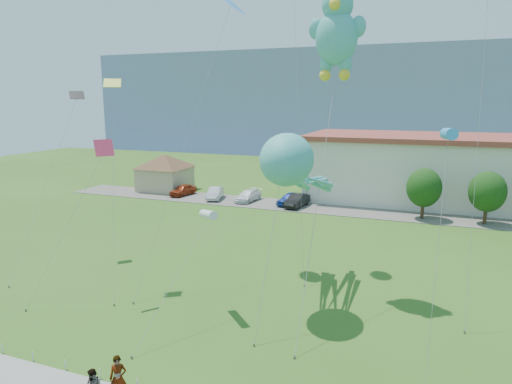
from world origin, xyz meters
TOP-DOWN VIEW (x-y plane):
  - ground at (0.00, 0.00)m, footprint 160.00×160.00m
  - parking_strip at (0.00, 35.00)m, footprint 70.00×6.00m
  - hill_ridge at (0.00, 120.00)m, footprint 160.00×50.00m
  - pavilion at (-24.00, 38.00)m, footprint 9.20×9.20m
  - tree_near at (10.00, 34.00)m, footprint 3.60×3.60m
  - tree_mid at (16.00, 34.00)m, footprint 3.60×3.60m
  - pedestrian_left at (-1.21, -2.27)m, footprint 0.84×0.75m
  - parked_car_red at (-19.81, 35.55)m, footprint 2.47×4.46m
  - parked_car_silver at (-14.83, 35.01)m, footprint 2.64×4.74m
  - parked_car_white at (-10.46, 35.35)m, footprint 2.50×4.85m
  - parked_car_blue at (-4.97, 35.22)m, footprint 2.74×4.59m
  - parked_car_black at (-3.93, 34.56)m, footprint 2.19×4.76m
  - octopus_kite at (2.70, 9.72)m, footprint 3.03×11.64m
  - teddy_bear_kite at (4.39, 13.10)m, footprint 3.54×10.87m
  - small_kite_blue at (-3.99, 15.58)m, footprint 3.28×10.87m
  - small_kite_white at (-1.50, 6.77)m, footprint 1.48×7.41m
  - small_kite_black at (-15.92, 11.98)m, footprint 1.29×8.88m
  - small_kite_yellow at (-9.22, 8.66)m, footprint 3.02×4.79m
  - small_kite_cyan at (10.97, 5.34)m, footprint 0.52×4.35m
  - small_kite_pink at (-8.57, 5.94)m, footprint 4.17×4.44m

SIDE VIEW (x-z plane):
  - ground at x=0.00m, z-range 0.00..0.00m
  - parking_strip at x=0.00m, z-range 0.00..0.06m
  - parked_car_white at x=-10.46m, z-range 0.06..1.40m
  - parked_car_red at x=-19.81m, z-range 0.06..1.50m
  - parked_car_blue at x=-4.97m, z-range 0.06..1.52m
  - parked_car_silver at x=-14.83m, z-range 0.06..1.54m
  - parked_car_black at x=-3.93m, z-range 0.06..1.57m
  - pedestrian_left at x=-1.21m, z-range 0.10..2.04m
  - pavilion at x=-24.00m, z-range 0.52..5.52m
  - tree_near at x=10.00m, z-range 0.65..6.12m
  - tree_mid at x=16.00m, z-range 0.65..6.12m
  - small_kite_white at x=-1.50m, z-range 2.69..9.02m
  - octopus_kite at x=2.70m, z-range 3.07..13.68m
  - small_kite_pink at x=-8.57m, z-range 3.56..13.57m
  - small_kite_cyan at x=10.97m, z-range 5.17..16.58m
  - small_kite_black at x=-15.92m, z-range 4.56..17.79m
  - small_kite_yellow at x=-9.22m, z-range 4.89..18.83m
  - hill_ridge at x=0.00m, z-range 0.00..25.00m
  - teddy_bear_kite at x=4.39m, z-range 6.96..26.20m
  - small_kite_blue at x=-3.99m, z-range 8.78..28.78m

